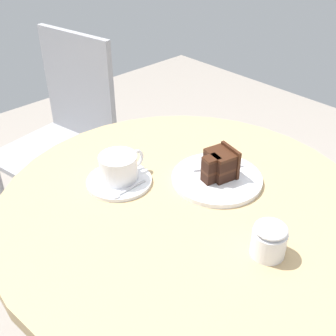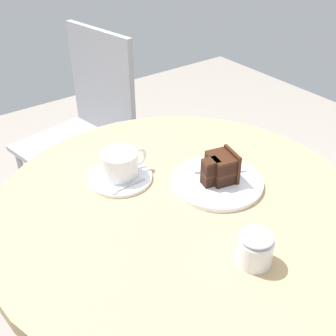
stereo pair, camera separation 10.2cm
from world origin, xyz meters
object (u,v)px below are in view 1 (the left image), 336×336
(coffee_cup, at_px, (119,166))
(cake_plate, at_px, (216,178))
(fork, at_px, (225,167))
(sugar_pot, at_px, (268,241))
(saucer, at_px, (119,181))
(cake_slice, at_px, (220,165))
(napkin, at_px, (223,181))
(cafe_chair, at_px, (66,128))
(teaspoon, at_px, (125,191))

(coffee_cup, relative_size, cake_plate, 0.56)
(fork, relative_size, sugar_pot, 1.61)
(saucer, distance_m, fork, 0.27)
(cake_slice, height_order, sugar_pot, cake_slice)
(napkin, relative_size, cafe_chair, 0.23)
(sugar_pot, bearing_deg, cake_slice, 61.41)
(teaspoon, distance_m, cafe_chair, 0.78)
(cake_plate, bearing_deg, coffee_cup, 137.00)
(napkin, bearing_deg, teaspoon, 149.71)
(cake_plate, relative_size, fork, 1.84)
(teaspoon, bearing_deg, cafe_chair, -109.97)
(cake_slice, relative_size, napkin, 0.45)
(fork, xyz_separation_m, napkin, (-0.04, -0.03, -0.01))
(cake_slice, bearing_deg, saucer, 138.99)
(cake_plate, distance_m, cake_slice, 0.04)
(coffee_cup, distance_m, fork, 0.27)
(napkin, xyz_separation_m, cafe_chair, (0.04, 0.83, -0.19))
(napkin, bearing_deg, fork, 35.48)
(saucer, height_order, napkin, saucer)
(coffee_cup, bearing_deg, napkin, -44.08)
(fork, relative_size, cafe_chair, 0.14)
(fork, bearing_deg, cafe_chair, 121.54)
(saucer, relative_size, fork, 1.32)
(cake_plate, height_order, sugar_pot, sugar_pot)
(teaspoon, xyz_separation_m, fork, (0.25, -0.10, 0.00))
(fork, distance_m, cafe_chair, 0.83)
(coffee_cup, height_order, fork, coffee_cup)
(coffee_cup, bearing_deg, teaspoon, -116.48)
(teaspoon, bearing_deg, saucer, -113.36)
(saucer, xyz_separation_m, napkin, (0.19, -0.17, -0.00))
(teaspoon, relative_size, fork, 0.82)
(coffee_cup, relative_size, fork, 1.04)
(sugar_pot, bearing_deg, cafe_chair, 80.77)
(coffee_cup, distance_m, teaspoon, 0.07)
(saucer, bearing_deg, teaspoon, -112.96)
(saucer, relative_size, cake_plate, 0.72)
(fork, xyz_separation_m, cafe_chair, (0.01, 0.81, -0.21))
(saucer, height_order, coffee_cup, coffee_cup)
(fork, bearing_deg, cake_plate, -133.88)
(napkin, bearing_deg, cake_slice, 106.68)
(saucer, distance_m, napkin, 0.26)
(teaspoon, height_order, cafe_chair, cafe_chair)
(cake_plate, distance_m, napkin, 0.02)
(coffee_cup, bearing_deg, saucer, -142.44)
(teaspoon, xyz_separation_m, cafe_chair, (0.25, 0.71, -0.20))
(coffee_cup, distance_m, cafe_chair, 0.73)
(cake_plate, relative_size, sugar_pot, 2.97)
(cake_slice, xyz_separation_m, cafe_chair, (0.05, 0.82, -0.24))
(cake_plate, bearing_deg, saucer, 138.79)
(cake_slice, bearing_deg, napkin, -73.32)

